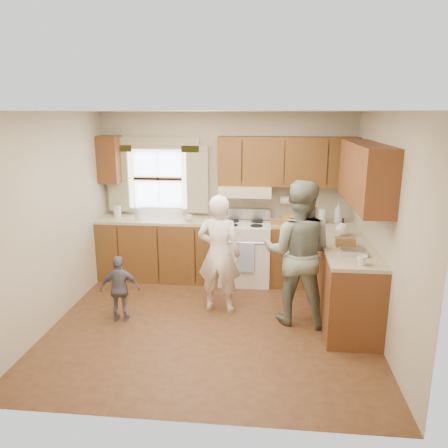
# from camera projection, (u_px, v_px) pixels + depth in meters

# --- Properties ---
(room) EXTENTS (3.80, 3.80, 3.80)m
(room) POSITION_uv_depth(u_px,v_px,m) (212.00, 224.00, 4.98)
(room) COLOR #472A16
(room) RESTS_ON ground
(kitchen_fixtures) EXTENTS (3.80, 2.25, 2.15)m
(kitchen_fixtures) POSITION_uv_depth(u_px,v_px,m) (266.00, 235.00, 6.06)
(kitchen_fixtures) COLOR #4E2D10
(kitchen_fixtures) RESTS_ON ground
(stove) EXTENTS (0.76, 0.67, 1.07)m
(stove) POSITION_uv_depth(u_px,v_px,m) (244.00, 251.00, 6.53)
(stove) COLOR silver
(stove) RESTS_ON ground
(woman_left) EXTENTS (0.60, 0.43, 1.52)m
(woman_left) POSITION_uv_depth(u_px,v_px,m) (219.00, 254.00, 5.48)
(woman_left) COLOR white
(woman_left) RESTS_ON ground
(woman_right) EXTENTS (0.94, 0.79, 1.74)m
(woman_right) POSITION_uv_depth(u_px,v_px,m) (298.00, 253.00, 5.17)
(woman_right) COLOR #27412D
(woman_right) RESTS_ON ground
(child) EXTENTS (0.51, 0.26, 0.83)m
(child) POSITION_uv_depth(u_px,v_px,m) (120.00, 289.00, 5.28)
(child) COLOR slate
(child) RESTS_ON ground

